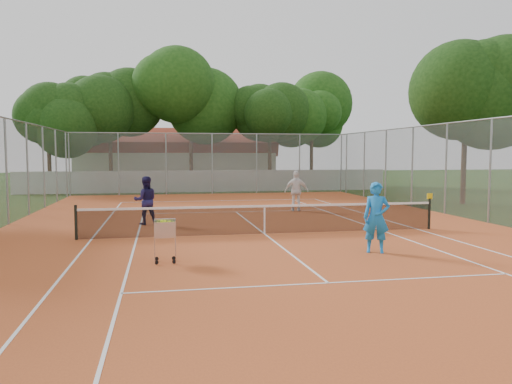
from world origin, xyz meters
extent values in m
plane|color=#17320D|center=(0.00, 0.00, 0.00)|extent=(120.00, 120.00, 0.00)
cube|color=#BE5324|center=(0.00, 0.00, 0.01)|extent=(18.00, 34.00, 0.02)
cube|color=white|center=(0.00, 0.00, 0.02)|extent=(10.98, 23.78, 0.01)
cube|color=black|center=(0.00, 0.00, 0.51)|extent=(11.88, 0.10, 0.98)
cube|color=slate|center=(0.00, 0.00, 2.00)|extent=(18.00, 34.00, 4.00)
cube|color=silver|center=(0.00, 19.00, 0.75)|extent=(26.00, 0.30, 1.50)
cube|color=beige|center=(-2.00, 29.00, 2.20)|extent=(16.40, 9.00, 4.40)
cube|color=black|center=(0.00, 22.00, 5.00)|extent=(29.00, 19.00, 10.00)
imported|color=blue|center=(2.31, -3.59, 0.97)|extent=(0.81, 0.68, 1.90)
imported|color=#1B1643|center=(-3.92, 3.06, 0.92)|extent=(0.95, 0.78, 1.80)
imported|color=silver|center=(2.81, 6.24, 0.96)|extent=(1.16, 0.63, 1.87)
cube|color=silver|center=(-3.27, -3.81, 0.58)|extent=(0.68, 0.68, 1.12)
camera|label=1|loc=(-3.34, -15.99, 2.67)|focal=35.00mm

